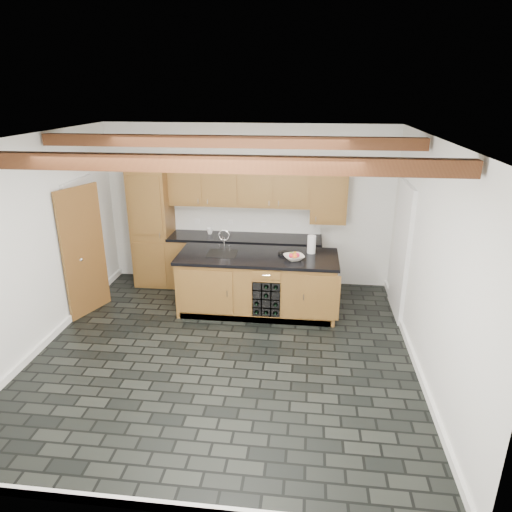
{
  "coord_description": "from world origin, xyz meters",
  "views": [
    {
      "loc": [
        1.04,
        -5.22,
        3.33
      ],
      "look_at": [
        0.33,
        0.8,
        1.1
      ],
      "focal_mm": 32.0,
      "sensor_mm": 36.0,
      "label": 1
    }
  ],
  "objects_px": {
    "fruit_bowl": "(294,257)",
    "island": "(258,283)",
    "kitchen_scale": "(285,253)",
    "paper_towel": "(312,244)"
  },
  "relations": [
    {
      "from": "fruit_bowl",
      "to": "island",
      "type": "bearing_deg",
      "value": 167.69
    },
    {
      "from": "kitchen_scale",
      "to": "island",
      "type": "bearing_deg",
      "value": 168.75
    },
    {
      "from": "kitchen_scale",
      "to": "paper_towel",
      "type": "relative_size",
      "value": 0.71
    },
    {
      "from": "paper_towel",
      "to": "island",
      "type": "bearing_deg",
      "value": -165.28
    },
    {
      "from": "kitchen_scale",
      "to": "paper_towel",
      "type": "distance_m",
      "value": 0.44
    },
    {
      "from": "kitchen_scale",
      "to": "paper_towel",
      "type": "bearing_deg",
      "value": -7.79
    },
    {
      "from": "island",
      "to": "fruit_bowl",
      "type": "xyz_separation_m",
      "value": [
        0.55,
        -0.12,
        0.5
      ]
    },
    {
      "from": "kitchen_scale",
      "to": "fruit_bowl",
      "type": "relative_size",
      "value": 0.67
    },
    {
      "from": "kitchen_scale",
      "to": "paper_towel",
      "type": "xyz_separation_m",
      "value": [
        0.41,
        0.12,
        0.11
      ]
    },
    {
      "from": "kitchen_scale",
      "to": "paper_towel",
      "type": "height_order",
      "value": "paper_towel"
    }
  ]
}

